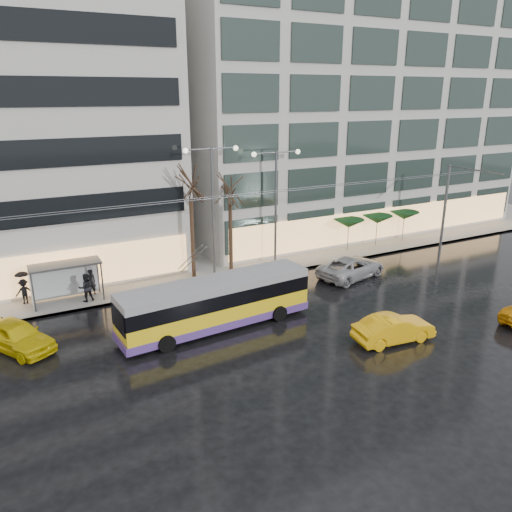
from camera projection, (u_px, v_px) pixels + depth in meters
ground at (261, 347)px, 25.96m from camera, size 140.00×140.00×0.00m
sidewalk at (198, 262)px, 38.61m from camera, size 80.00×10.00×0.15m
kerb at (225, 283)px, 34.44m from camera, size 80.00×0.10×0.15m
building_right at (345, 92)px, 46.37m from camera, size 32.00×14.00×25.00m
trolleybus at (216, 305)px, 27.69m from camera, size 11.17×4.53×5.12m
catenary at (216, 230)px, 31.76m from camera, size 42.24×5.12×7.00m
bus_shelter at (59, 274)px, 30.66m from camera, size 4.20×1.60×2.51m
street_lamp_near at (212, 194)px, 34.07m from camera, size 3.96×0.36×9.03m
street_lamp_far at (276, 192)px, 36.35m from camera, size 3.96×0.36×8.53m
tree_a at (190, 179)px, 33.23m from camera, size 3.20×3.20×8.40m
tree_b at (230, 185)px, 34.93m from camera, size 3.20×3.20×7.70m
parasol_a at (349, 223)px, 40.61m from camera, size 2.50×2.50×2.65m
parasol_b at (377, 219)px, 41.93m from camera, size 2.50×2.50×2.65m
parasol_c at (404, 215)px, 43.25m from camera, size 2.50×2.50×2.65m
taxi_a at (16, 336)px, 25.45m from camera, size 4.03×4.93×1.58m
taxi_b at (394, 329)px, 26.33m from camera, size 4.55×1.98×1.45m
sedan_silver at (352, 267)px, 35.51m from camera, size 5.86×3.67×1.51m
pedestrian_a at (90, 274)px, 31.80m from camera, size 1.17×1.18×2.19m
pedestrian_b at (86, 288)px, 31.01m from camera, size 0.94×0.76×1.81m
pedestrian_c at (23, 287)px, 30.58m from camera, size 1.12×0.95×2.11m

